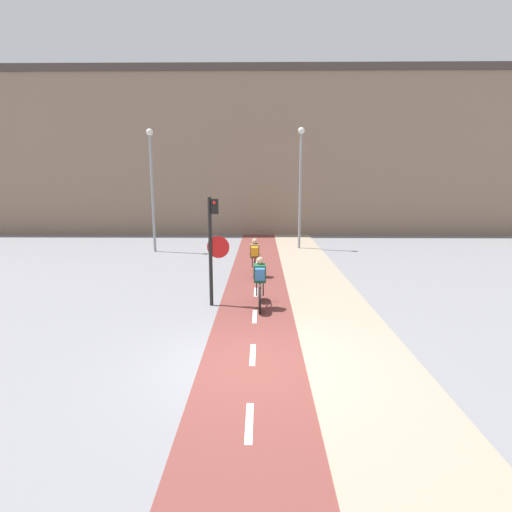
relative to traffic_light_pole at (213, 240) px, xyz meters
The scene contains 9 objects.
ground_plane 4.73m from the traffic_light_pole, 72.79° to the right, with size 120.00×120.00×0.00m, color gray.
bike_lane 4.71m from the traffic_light_pole, 72.75° to the right, with size 2.19×60.00×0.02m.
sidewalk_strip 5.77m from the traffic_light_pole, 48.88° to the right, with size 2.40×60.00×0.05m.
building_row_background 19.04m from the traffic_light_pole, 86.13° to the left, with size 60.00×5.20×11.36m.
traffic_light_pole is the anchor object (origin of this frame).
street_lamp_far 10.56m from the traffic_light_pole, 114.51° to the left, with size 0.36×0.36×6.40m.
street_lamp_sidewalk 11.17m from the traffic_light_pole, 71.07° to the left, with size 0.36×0.36×6.58m.
cyclist_near 1.93m from the traffic_light_pole, ahead, with size 0.46×1.84×1.56m.
cyclist_far 4.17m from the traffic_light_pole, 72.54° to the left, with size 0.46×1.78×1.53m.
Camera 1 is at (0.18, -7.69, 3.77)m, focal length 28.00 mm.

